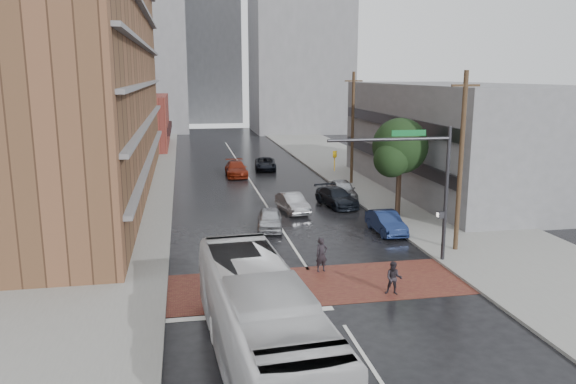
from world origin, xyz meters
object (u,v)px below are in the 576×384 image
car_travel_a (270,219)px  suv_travel (265,164)px  pedestrian_b (394,278)px  transit_bus (261,324)px  car_travel_b (292,203)px  car_parked_mid (337,197)px  car_parked_near (386,222)px  car_parked_far (342,190)px  pedestrian_a (322,255)px  car_travel_c (236,169)px

car_travel_a → suv_travel: 22.95m
pedestrian_b → suv_travel: (-0.78, 34.59, -0.14)m
transit_bus → car_travel_b: 22.16m
car_parked_mid → car_parked_near: bearing=-92.8°
car_parked_mid → car_parked_far: (1.10, 2.24, 0.08)m
pedestrian_a → car_travel_b: (0.95, 12.50, -0.20)m
transit_bus → car_travel_b: transit_bus is taller
car_travel_a → car_parked_mid: size_ratio=0.83×
car_travel_c → car_parked_near: bearing=-70.8°
transit_bus → car_travel_b: bearing=72.2°
car_travel_c → car_parked_far: 13.92m
pedestrian_b → car_parked_mid: (2.12, 17.31, -0.09)m
pedestrian_a → car_parked_near: pedestrian_a is taller
pedestrian_a → car_travel_b: pedestrian_a is taller
car_parked_near → pedestrian_b: bearing=-109.2°
suv_travel → car_parked_far: car_parked_far is taller
pedestrian_a → car_travel_a: bearing=86.2°
pedestrian_a → car_travel_c: 27.90m
car_travel_a → car_parked_far: bearing=56.4°
pedestrian_a → car_parked_mid: (4.59, 13.79, -0.20)m
transit_bus → car_travel_c: bearing=81.8°
car_travel_c → car_parked_near: car_travel_c is taller
car_parked_far → car_parked_near: bearing=-86.9°
car_parked_mid → car_travel_c: bearing=103.0°
transit_bus → car_parked_mid: transit_bus is taller
car_travel_c → car_parked_near: 22.92m
transit_bus → pedestrian_a: size_ratio=6.85×
car_travel_b → suv_travel: size_ratio=0.91×
car_travel_c → car_parked_far: bearing=-57.6°
pedestrian_b → car_parked_near: 10.19m
car_travel_a → car_parked_near: (7.04, -2.17, 0.01)m
car_parked_mid → car_parked_far: bearing=52.9°
transit_bus → car_parked_mid: 24.49m
pedestrian_a → suv_travel: size_ratio=0.39×
pedestrian_a → car_parked_mid: pedestrian_a is taller
car_parked_mid → car_travel_b: bearing=-171.5°
suv_travel → car_parked_mid: car_parked_mid is taller
transit_bus → suv_travel: bearing=77.4°
car_travel_a → car_parked_far: 10.45m
transit_bus → pedestrian_a: (4.31, 9.01, -0.80)m
pedestrian_b → car_travel_c: 31.65m
pedestrian_a → car_parked_far: size_ratio=0.39×
transit_bus → car_travel_a: bearing=76.2°
suv_travel → car_parked_mid: size_ratio=0.96×
pedestrian_b → car_parked_mid: size_ratio=0.33×
car_parked_mid → pedestrian_a: bearing=-119.4°
pedestrian_b → car_parked_far: pedestrian_b is taller
transit_bus → pedestrian_b: 8.77m
car_travel_a → car_travel_c: 19.54m
transit_bus → suv_travel: (6.00, 40.07, -1.05)m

